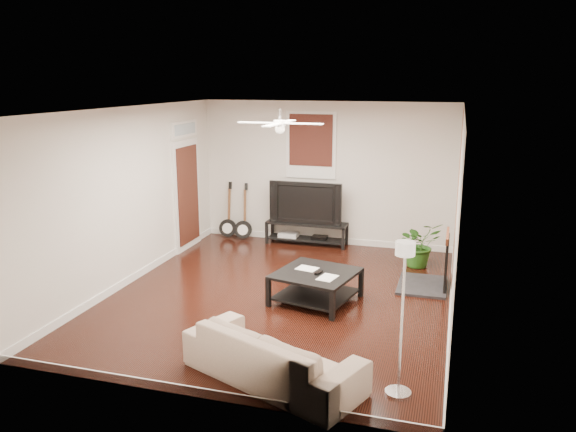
# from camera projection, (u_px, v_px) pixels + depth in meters

# --- Properties ---
(room) EXTENTS (5.01, 6.01, 2.81)m
(room) POSITION_uv_depth(u_px,v_px,m) (280.00, 206.00, 8.37)
(room) COLOR black
(room) RESTS_ON ground
(brick_accent) EXTENTS (0.02, 2.20, 2.80)m
(brick_accent) POSITION_uv_depth(u_px,v_px,m) (457.00, 202.00, 8.61)
(brick_accent) COLOR brown
(brick_accent) RESTS_ON floor
(fireplace) EXTENTS (0.80, 1.10, 0.92)m
(fireplace) POSITION_uv_depth(u_px,v_px,m) (434.00, 260.00, 8.91)
(fireplace) COLOR black
(fireplace) RESTS_ON floor
(window_back) EXTENTS (1.00, 0.06, 1.30)m
(window_back) POSITION_uv_depth(u_px,v_px,m) (311.00, 145.00, 11.09)
(window_back) COLOR #37120F
(window_back) RESTS_ON wall_back
(door_left) EXTENTS (0.08, 1.00, 2.50)m
(door_left) POSITION_uv_depth(u_px,v_px,m) (187.00, 184.00, 10.85)
(door_left) COLOR white
(door_left) RESTS_ON wall_left
(tv_stand) EXTENTS (1.60, 0.43, 0.45)m
(tv_stand) POSITION_uv_depth(u_px,v_px,m) (307.00, 233.00, 11.32)
(tv_stand) COLOR black
(tv_stand) RESTS_ON floor
(tv) EXTENTS (1.44, 0.19, 0.83)m
(tv) POSITION_uv_depth(u_px,v_px,m) (307.00, 202.00, 11.19)
(tv) COLOR black
(tv) RESTS_ON tv_stand
(coffee_table) EXTENTS (1.30, 1.30, 0.46)m
(coffee_table) POSITION_uv_depth(u_px,v_px,m) (316.00, 287.00, 8.41)
(coffee_table) COLOR black
(coffee_table) RESTS_ON floor
(sofa) EXTENTS (2.20, 1.52, 0.60)m
(sofa) POSITION_uv_depth(u_px,v_px,m) (273.00, 355.00, 6.19)
(sofa) COLOR tan
(sofa) RESTS_ON floor
(floor_lamp) EXTENTS (0.36, 0.36, 1.67)m
(floor_lamp) POSITION_uv_depth(u_px,v_px,m) (402.00, 320.00, 5.78)
(floor_lamp) COLOR silver
(floor_lamp) RESTS_ON floor
(potted_plant) EXTENTS (0.95, 0.92, 0.81)m
(potted_plant) POSITION_uv_depth(u_px,v_px,m) (419.00, 244.00, 9.95)
(potted_plant) COLOR #28621C
(potted_plant) RESTS_ON floor
(guitar_left) EXTENTS (0.40, 0.31, 1.17)m
(guitar_left) POSITION_uv_depth(u_px,v_px,m) (227.00, 210.00, 11.67)
(guitar_left) COLOR black
(guitar_left) RESTS_ON floor
(guitar_right) EXTENTS (0.42, 0.34, 1.17)m
(guitar_right) POSITION_uv_depth(u_px,v_px,m) (243.00, 212.00, 11.55)
(guitar_right) COLOR black
(guitar_right) RESTS_ON floor
(ceiling_fan) EXTENTS (1.24, 1.24, 0.32)m
(ceiling_fan) POSITION_uv_depth(u_px,v_px,m) (280.00, 123.00, 8.08)
(ceiling_fan) COLOR white
(ceiling_fan) RESTS_ON ceiling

